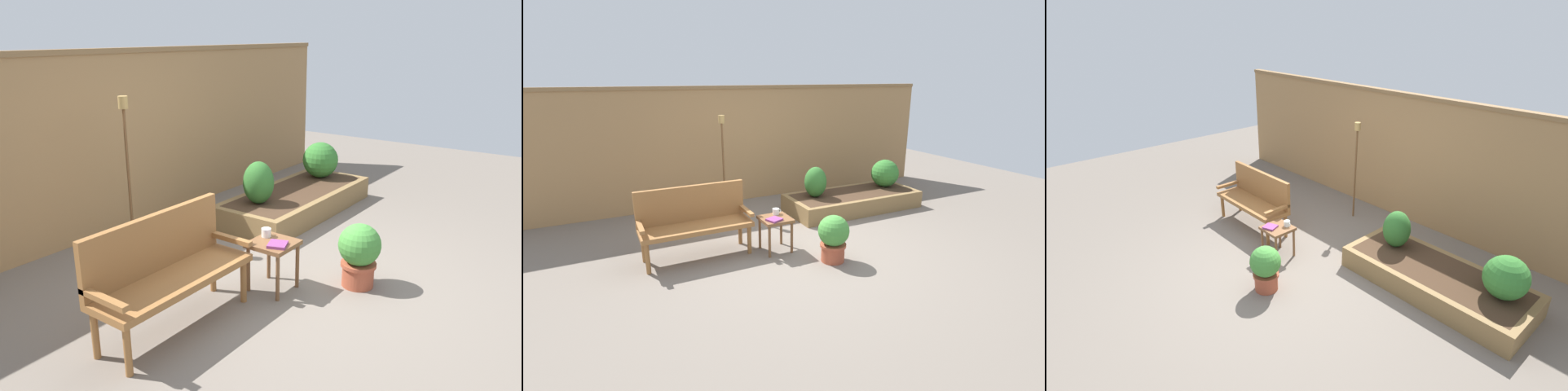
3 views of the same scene
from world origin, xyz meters
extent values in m
plane|color=#70665B|center=(0.00, 0.00, 0.00)|extent=(14.00, 14.00, 0.00)
cube|color=#A37A4C|center=(0.00, 2.60, 1.05)|extent=(8.40, 0.10, 2.10)
cube|color=olive|center=(0.00, 2.60, 2.13)|extent=(8.40, 0.14, 0.06)
cylinder|color=#936033|center=(-0.71, 0.56, 0.20)|extent=(0.06, 0.06, 0.40)
cylinder|color=#936033|center=(-0.71, 0.20, 0.20)|extent=(0.06, 0.06, 0.40)
cylinder|color=#936033|center=(-2.03, 0.56, 0.20)|extent=(0.06, 0.06, 0.40)
cylinder|color=#936033|center=(-2.03, 0.20, 0.20)|extent=(0.06, 0.06, 0.40)
cube|color=#936033|center=(-1.37, 0.38, 0.43)|extent=(1.44, 0.48, 0.06)
cube|color=#936033|center=(-1.37, 0.59, 0.70)|extent=(1.44, 0.06, 0.48)
cube|color=#936033|center=(-2.06, 0.38, 0.56)|extent=(0.06, 0.48, 0.04)
cube|color=#936033|center=(-0.68, 0.38, 0.56)|extent=(0.06, 0.48, 0.04)
cylinder|color=brown|center=(-0.19, 0.29, 0.22)|extent=(0.04, 0.04, 0.44)
cylinder|color=brown|center=(-0.19, -0.04, 0.22)|extent=(0.04, 0.04, 0.44)
cylinder|color=brown|center=(-0.52, 0.29, 0.22)|extent=(0.04, 0.04, 0.44)
cylinder|color=brown|center=(-0.52, -0.04, 0.22)|extent=(0.04, 0.04, 0.44)
cube|color=brown|center=(-0.35, 0.12, 0.46)|extent=(0.40, 0.40, 0.04)
cylinder|color=white|center=(-0.29, 0.25, 0.52)|extent=(0.09, 0.09, 0.08)
torus|color=white|center=(-0.24, 0.25, 0.52)|extent=(0.06, 0.01, 0.06)
cube|color=#7F3875|center=(-0.41, 0.04, 0.49)|extent=(0.23, 0.22, 0.03)
cylinder|color=#A84C33|center=(0.18, -0.50, 0.10)|extent=(0.30, 0.30, 0.20)
cylinder|color=#A84C33|center=(0.18, -0.50, 0.22)|extent=(0.34, 0.34, 0.04)
sphere|color=#428938|center=(0.18, -0.50, 0.42)|extent=(0.40, 0.40, 0.40)
cube|color=olive|center=(1.66, 0.68, 0.15)|extent=(2.40, 0.09, 0.30)
cube|color=olive|center=(1.66, 1.59, 0.15)|extent=(2.40, 0.09, 0.30)
cube|color=olive|center=(0.50, 1.14, 0.15)|extent=(0.09, 0.82, 0.30)
cube|color=olive|center=(2.81, 1.14, 0.15)|extent=(0.09, 0.82, 0.30)
cube|color=#422D1E|center=(1.66, 1.14, 0.15)|extent=(2.22, 0.82, 0.30)
cylinder|color=brown|center=(0.93, 1.23, 0.33)|extent=(0.04, 0.04, 0.06)
ellipsoid|color=#2D6628|center=(0.93, 1.23, 0.57)|extent=(0.38, 0.38, 0.53)
cylinder|color=brown|center=(2.46, 1.23, 0.33)|extent=(0.04, 0.04, 0.06)
sphere|color=#33752D|center=(2.46, 1.23, 0.56)|extent=(0.51, 0.51, 0.51)
cylinder|color=brown|center=(-0.49, 1.93, 0.79)|extent=(0.03, 0.03, 1.57)
cylinder|color=#AD894C|center=(-0.49, 1.93, 1.64)|extent=(0.10, 0.10, 0.13)
camera|label=1|loc=(-4.03, -2.40, 2.32)|focal=35.89mm
camera|label=2|loc=(-2.47, -4.41, 2.31)|focal=27.07mm
camera|label=3|loc=(3.79, -3.03, 3.30)|focal=27.90mm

